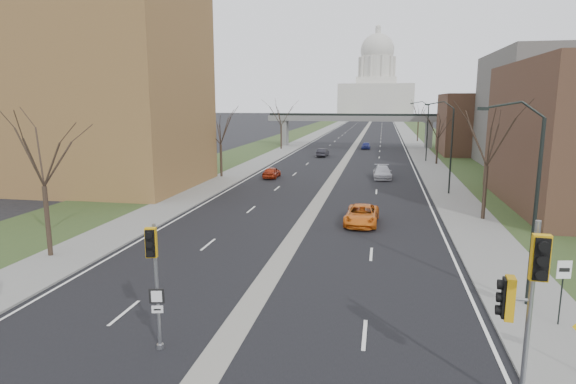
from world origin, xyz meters
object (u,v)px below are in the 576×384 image
(signal_pole_median, at_px, (154,266))
(car_left_near, at_px, (272,172))
(car_left_far, at_px, (323,153))
(car_right_far, at_px, (366,145))
(signal_pole_right, at_px, (525,291))
(car_right_mid, at_px, (382,172))
(car_right_near, at_px, (362,215))
(speed_limit_sign, at_px, (563,281))

(signal_pole_median, height_order, car_left_near, signal_pole_median)
(car_left_far, xyz_separation_m, car_right_far, (6.38, 14.13, -0.00))
(signal_pole_right, bearing_deg, car_right_mid, 99.16)
(signal_pole_median, distance_m, car_right_mid, 42.22)
(car_right_near, xyz_separation_m, car_right_far, (-1.72, 56.78, -0.03))
(signal_pole_median, height_order, signal_pole_right, signal_pole_right)
(speed_limit_sign, bearing_deg, car_left_near, 107.85)
(speed_limit_sign, xyz_separation_m, car_right_mid, (-6.94, 36.59, -1.21))
(car_right_mid, bearing_deg, signal_pole_right, -87.60)
(car_left_near, relative_size, car_right_mid, 0.78)
(signal_pole_right, bearing_deg, car_right_near, 108.08)
(signal_pole_right, xyz_separation_m, car_left_far, (-13.35, 63.56, -3.02))
(signal_pole_right, bearing_deg, car_left_near, 116.10)
(signal_pole_right, relative_size, car_right_mid, 1.14)
(car_right_near, relative_size, car_right_mid, 1.00)
(speed_limit_sign, height_order, car_right_mid, speed_limit_sign)
(signal_pole_right, xyz_separation_m, car_left_near, (-16.48, 40.58, -3.03))
(car_left_far, height_order, car_right_near, car_right_near)
(car_right_near, relative_size, car_right_far, 1.29)
(speed_limit_sign, distance_m, car_right_far, 72.38)
(car_left_far, bearing_deg, speed_limit_sign, 109.31)
(speed_limit_sign, bearing_deg, car_right_near, 107.59)
(speed_limit_sign, relative_size, car_right_near, 0.53)
(signal_pole_median, bearing_deg, car_left_near, 84.53)
(signal_pole_median, bearing_deg, car_right_far, 73.94)
(car_right_mid, bearing_deg, signal_pole_median, -103.23)
(signal_pole_right, bearing_deg, car_left_far, 105.86)
(speed_limit_sign, distance_m, car_right_near, 17.11)
(signal_pole_right, bearing_deg, speed_limit_sign, 66.77)
(car_right_near, height_order, car_right_mid, car_right_mid)
(speed_limit_sign, bearing_deg, signal_pole_median, -173.28)
(car_left_far, height_order, car_right_mid, car_right_mid)
(signal_pole_right, distance_m, car_right_near, 21.76)
(signal_pole_median, distance_m, car_left_near, 39.82)
(car_right_far, bearing_deg, signal_pole_right, -83.97)
(signal_pole_median, relative_size, car_right_mid, 0.94)
(signal_pole_median, distance_m, car_right_near, 20.86)
(car_right_near, distance_m, car_right_mid, 21.75)
(car_left_far, relative_size, car_right_far, 1.04)
(car_right_near, bearing_deg, car_right_mid, 88.34)
(signal_pole_right, bearing_deg, signal_pole_median, 178.22)
(signal_pole_right, bearing_deg, car_right_far, 99.12)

